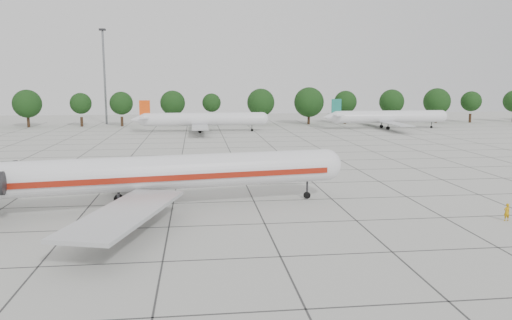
{
  "coord_description": "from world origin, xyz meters",
  "views": [
    {
      "loc": [
        -5.57,
        -48.33,
        12.04
      ],
      "look_at": [
        0.71,
        4.18,
        3.5
      ],
      "focal_mm": 35.0,
      "sensor_mm": 36.0,
      "label": 1
    }
  ],
  "objects_px": {
    "floodlight_mast": "(104,71)",
    "ground_crew": "(507,212)",
    "bg_airliner_d": "(388,117)",
    "main_airliner": "(124,174)",
    "bg_airliner_c": "(203,119)"
  },
  "relations": [
    {
      "from": "main_airliner",
      "to": "bg_airliner_d",
      "type": "distance_m",
      "value": 90.35
    },
    {
      "from": "bg_airliner_c",
      "to": "bg_airliner_d",
      "type": "height_order",
      "value": "same"
    },
    {
      "from": "floodlight_mast",
      "to": "bg_airliner_c",
      "type": "bearing_deg",
      "value": -42.79
    },
    {
      "from": "main_airliner",
      "to": "bg_airliner_c",
      "type": "xyz_separation_m",
      "value": [
        8.23,
        70.14,
        -0.55
      ]
    },
    {
      "from": "floodlight_mast",
      "to": "ground_crew",
      "type": "bearing_deg",
      "value": -63.42
    },
    {
      "from": "bg_airliner_c",
      "to": "bg_airliner_d",
      "type": "distance_m",
      "value": 45.68
    },
    {
      "from": "ground_crew",
      "to": "floodlight_mast",
      "type": "bearing_deg",
      "value": -67.63
    },
    {
      "from": "bg_airliner_c",
      "to": "floodlight_mast",
      "type": "xyz_separation_m",
      "value": [
        -25.99,
        24.06,
        11.37
      ]
    },
    {
      "from": "bg_airliner_d",
      "to": "floodlight_mast",
      "type": "xyz_separation_m",
      "value": [
        -71.61,
        21.67,
        11.37
      ]
    },
    {
      "from": "bg_airliner_c",
      "to": "bg_airliner_d",
      "type": "relative_size",
      "value": 1.0
    },
    {
      "from": "main_airliner",
      "to": "bg_airliner_d",
      "type": "height_order",
      "value": "main_airliner"
    },
    {
      "from": "bg_airliner_d",
      "to": "floodlight_mast",
      "type": "relative_size",
      "value": 1.11
    },
    {
      "from": "main_airliner",
      "to": "floodlight_mast",
      "type": "relative_size",
      "value": 1.63
    },
    {
      "from": "bg_airliner_d",
      "to": "floodlight_mast",
      "type": "distance_m",
      "value": 75.67
    },
    {
      "from": "ground_crew",
      "to": "bg_airliner_d",
      "type": "distance_m",
      "value": 82.59
    }
  ]
}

